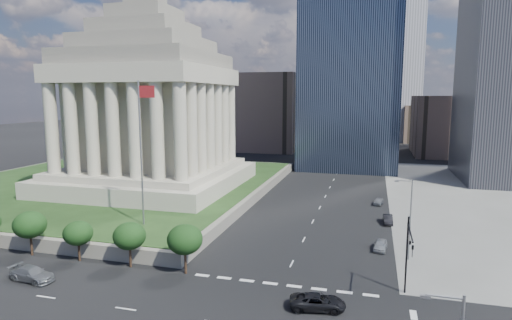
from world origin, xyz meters
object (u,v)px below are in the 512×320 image
(flagpole, at_px, (142,145))
(street_lamp_north, at_px, (409,215))
(war_memorial, at_px, (149,88))
(traffic_signal_ne, at_px, (409,249))
(parked_sedan_mid, at_px, (388,219))
(parked_sedan_near, at_px, (380,245))
(pickup_truck, at_px, (318,302))
(suv_grey, at_px, (32,274))
(parked_sedan_far, at_px, (378,201))

(flagpole, bearing_deg, street_lamp_north, 1.63)
(street_lamp_north, bearing_deg, flagpole, -178.37)
(war_memorial, height_order, traffic_signal_ne, war_memorial)
(parked_sedan_mid, bearing_deg, traffic_signal_ne, -89.67)
(flagpole, xyz_separation_m, parked_sedan_near, (32.07, 3.65, -12.46))
(war_memorial, bearing_deg, street_lamp_north, -25.92)
(parked_sedan_near, bearing_deg, pickup_truck, -101.67)
(flagpole, distance_m, parked_sedan_mid, 39.07)
(flagpole, relative_size, suv_grey, 3.79)
(traffic_signal_ne, bearing_deg, parked_sedan_far, 93.51)
(parked_sedan_near, bearing_deg, suv_grey, -145.04)
(flagpole, height_order, traffic_signal_ne, flagpole)
(traffic_signal_ne, bearing_deg, flagpole, 163.29)
(flagpole, distance_m, street_lamp_north, 35.95)
(flagpole, distance_m, parked_sedan_near, 34.59)
(street_lamp_north, distance_m, suv_grey, 43.41)
(war_memorial, relative_size, suv_grey, 7.40)
(flagpole, distance_m, traffic_signal_ne, 36.69)
(street_lamp_north, height_order, suv_grey, street_lamp_north)
(flagpole, bearing_deg, pickup_truck, -28.52)
(flagpole, xyz_separation_m, parked_sedan_mid, (33.33, 16.13, -12.46))
(war_memorial, xyz_separation_m, parked_sedan_near, (44.24, -20.35, -20.74))
(pickup_truck, bearing_deg, traffic_signal_ne, -73.79)
(traffic_signal_ne, height_order, parked_sedan_mid, traffic_signal_ne)
(flagpole, distance_m, parked_sedan_far, 44.37)
(pickup_truck, xyz_separation_m, parked_sedan_near, (5.84, 17.90, -0.07))
(pickup_truck, relative_size, suv_grey, 0.99)
(war_memorial, distance_m, traffic_signal_ne, 60.00)
(war_memorial, bearing_deg, parked_sedan_mid, -9.81)
(war_memorial, relative_size, flagpole, 1.95)
(parked_sedan_far, bearing_deg, suv_grey, -120.02)
(street_lamp_north, xyz_separation_m, parked_sedan_far, (-3.18, 27.11, -5.05))
(traffic_signal_ne, distance_m, parked_sedan_near, 14.87)
(war_memorial, xyz_separation_m, pickup_truck, (38.39, -38.25, -20.67))
(war_memorial, xyz_separation_m, street_lamp_north, (47.33, -23.00, -15.74))
(flagpole, height_order, suv_grey, flagpole)
(parked_sedan_far, bearing_deg, parked_sedan_mid, -74.18)
(traffic_signal_ne, relative_size, parked_sedan_mid, 2.00)
(parked_sedan_far, bearing_deg, street_lamp_north, -73.93)
(parked_sedan_near, bearing_deg, parked_sedan_mid, 90.63)
(suv_grey, xyz_separation_m, parked_sedan_far, (36.37, 44.30, -0.15))
(traffic_signal_ne, relative_size, parked_sedan_near, 2.08)
(suv_grey, height_order, parked_sedan_near, suv_grey)
(street_lamp_north, bearing_deg, traffic_signal_ne, -94.19)
(pickup_truck, relative_size, parked_sedan_mid, 1.31)
(traffic_signal_ne, distance_m, street_lamp_north, 11.34)
(street_lamp_north, height_order, parked_sedan_far, street_lamp_north)
(flagpole, distance_m, suv_grey, 20.83)
(suv_grey, xyz_separation_m, parked_sedan_near, (36.47, 19.84, -0.11))
(traffic_signal_ne, height_order, street_lamp_north, street_lamp_north)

